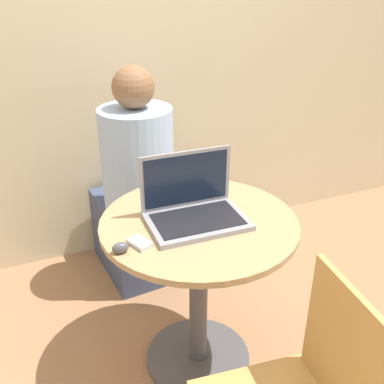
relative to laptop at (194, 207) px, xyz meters
name	(u,v)px	position (x,y,z in m)	size (l,w,h in m)	color
ground_plane	(198,358)	(0.02, -0.02, -0.78)	(12.00, 12.00, 0.00)	#9E704C
back_wall	(118,31)	(0.02, 1.07, 0.52)	(7.00, 0.05, 2.60)	beige
round_table	(199,265)	(0.02, -0.02, -0.26)	(0.77, 0.77, 0.73)	#4C4C51
laptop	(194,207)	(0.00, 0.00, 0.00)	(0.38, 0.26, 0.25)	gray
cell_phone	(140,243)	(-0.24, -0.09, -0.04)	(0.08, 0.10, 0.02)	silver
computer_mouse	(120,248)	(-0.32, -0.12, -0.03)	(0.06, 0.04, 0.04)	#4C4C51
person_seated	(136,197)	(-0.04, 0.70, -0.28)	(0.39, 0.58, 1.20)	#3D4766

